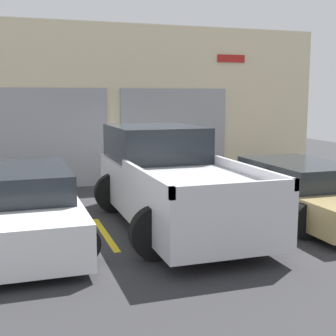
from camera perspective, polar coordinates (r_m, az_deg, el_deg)
The scene contains 7 objects.
ground_plane at distance 10.89m, azimuth -2.22°, elevation -4.71°, with size 28.00×28.00×0.00m, color #2D2D30.
shophouse_building at distance 13.78m, azimuth -6.14°, elevation 7.51°, with size 12.51×0.68×4.56m.
pickup_truck at distance 9.29m, azimuth 0.35°, elevation -1.48°, with size 2.63×5.19×1.89m.
sedan_white at distance 8.58m, azimuth -17.03°, elevation -4.58°, with size 2.13×4.51×1.30m.
sedan_side at distance 10.33m, azimuth 15.76°, elevation -2.61°, with size 2.27×4.60×1.16m.
parking_stripe_left at distance 8.85m, azimuth -7.68°, elevation -7.94°, with size 0.12×2.20×0.01m, color gold.
parking_stripe_centre at distance 9.73m, azimuth 8.83°, elevation -6.43°, with size 0.12×2.20×0.01m, color gold.
Camera 1 is at (-2.92, -10.18, 2.53)m, focal length 50.00 mm.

